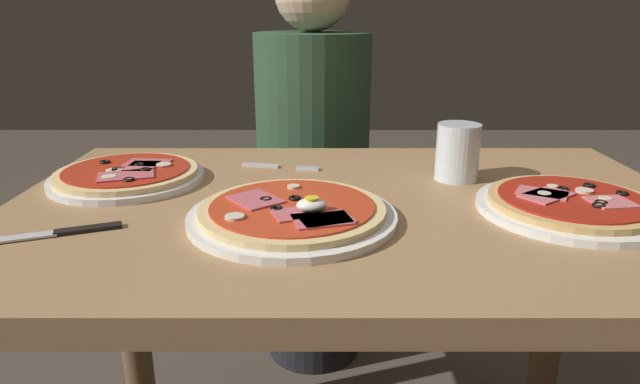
{
  "coord_description": "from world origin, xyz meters",
  "views": [
    {
      "loc": [
        -0.05,
        -0.84,
        1.04
      ],
      "look_at": [
        -0.06,
        -0.04,
        0.77
      ],
      "focal_mm": 30.33,
      "sensor_mm": 36.0,
      "label": 1
    }
  ],
  "objects": [
    {
      "name": "pizza_foreground",
      "position": [
        -0.09,
        -0.09,
        0.75
      ],
      "size": [
        0.31,
        0.31,
        0.05
      ],
      "color": "white",
      "rests_on": "dining_table"
    },
    {
      "name": "dining_table",
      "position": [
        0.0,
        0.0,
        0.61
      ],
      "size": [
        1.13,
        0.71,
        0.74
      ],
      "color": "#9E754C",
      "rests_on": "ground"
    },
    {
      "name": "pizza_across_left",
      "position": [
        -0.4,
        0.11,
        0.75
      ],
      "size": [
        0.27,
        0.27,
        0.03
      ],
      "color": "white",
      "rests_on": "dining_table"
    },
    {
      "name": "fork",
      "position": [
        -0.14,
        0.2,
        0.74
      ],
      "size": [
        0.16,
        0.05,
        0.0
      ],
      "color": "silver",
      "rests_on": "dining_table"
    },
    {
      "name": "knife",
      "position": [
        -0.42,
        -0.14,
        0.74
      ],
      "size": [
        0.19,
        0.09,
        0.01
      ],
      "color": "silver",
      "rests_on": "dining_table"
    },
    {
      "name": "pizza_across_right",
      "position": [
        0.34,
        -0.05,
        0.75
      ],
      "size": [
        0.29,
        0.29,
        0.03
      ],
      "color": "white",
      "rests_on": "dining_table"
    },
    {
      "name": "diner_person",
      "position": [
        -0.07,
        0.66,
        0.56
      ],
      "size": [
        0.32,
        0.32,
        1.18
      ],
      "rotation": [
        0.0,
        0.0,
        3.14
      ],
      "color": "black",
      "rests_on": "ground"
    },
    {
      "name": "water_glass_near",
      "position": [
        0.2,
        0.12,
        0.78
      ],
      "size": [
        0.08,
        0.08,
        0.1
      ],
      "color": "silver",
      "rests_on": "dining_table"
    }
  ]
}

